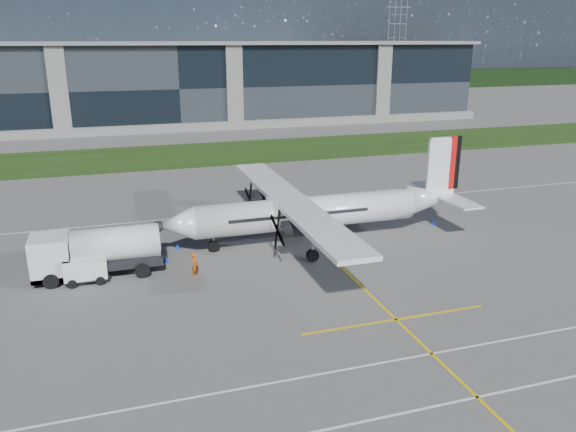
{
  "coord_description": "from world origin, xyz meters",
  "views": [
    {
      "loc": [
        -12.25,
        -32.79,
        16.05
      ],
      "look_at": [
        0.6,
        7.86,
        2.57
      ],
      "focal_mm": 35.0,
      "sensor_mm": 36.0,
      "label": 1
    }
  ],
  "objects_px": {
    "baggage_tug": "(86,270)",
    "ground_crew_person": "(195,263)",
    "safety_cone_nose_stbd": "(178,246)",
    "turboprop_aircraft": "(318,193)",
    "safety_cone_tail": "(434,222)",
    "fuel_tanker_truck": "(88,254)",
    "safety_cone_stbdwing": "(251,199)",
    "safety_cone_nose_port": "(166,259)",
    "pylon_east": "(396,42)"
  },
  "relations": [
    {
      "from": "pylon_east",
      "to": "safety_cone_nose_port",
      "type": "distance_m",
      "value": 171.56
    },
    {
      "from": "fuel_tanker_truck",
      "to": "ground_crew_person",
      "type": "distance_m",
      "value": 7.49
    },
    {
      "from": "baggage_tug",
      "to": "safety_cone_nose_stbd",
      "type": "bearing_deg",
      "value": 34.22
    },
    {
      "from": "fuel_tanker_truck",
      "to": "safety_cone_tail",
      "type": "xyz_separation_m",
      "value": [
        29.44,
        2.85,
        -1.47
      ]
    },
    {
      "from": "safety_cone_nose_port",
      "to": "safety_cone_stbdwing",
      "type": "xyz_separation_m",
      "value": [
        10.12,
        14.34,
        0.0
      ]
    },
    {
      "from": "pylon_east",
      "to": "turboprop_aircraft",
      "type": "xyz_separation_m",
      "value": [
        -81.65,
        -141.56,
        -10.93
      ]
    },
    {
      "from": "safety_cone_nose_port",
      "to": "safety_cone_tail",
      "type": "relative_size",
      "value": 1.0
    },
    {
      "from": "baggage_tug",
      "to": "safety_cone_nose_port",
      "type": "relative_size",
      "value": 6.02
    },
    {
      "from": "baggage_tug",
      "to": "ground_crew_person",
      "type": "distance_m",
      "value": 7.41
    },
    {
      "from": "baggage_tug",
      "to": "ground_crew_person",
      "type": "relative_size",
      "value": 1.55
    },
    {
      "from": "safety_cone_stbdwing",
      "to": "safety_cone_tail",
      "type": "height_order",
      "value": "same"
    },
    {
      "from": "fuel_tanker_truck",
      "to": "safety_cone_stbdwing",
      "type": "bearing_deg",
      "value": 44.82
    },
    {
      "from": "safety_cone_nose_stbd",
      "to": "ground_crew_person",
      "type": "bearing_deg",
      "value": -84.69
    },
    {
      "from": "safety_cone_stbdwing",
      "to": "ground_crew_person",
      "type": "bearing_deg",
      "value": -115.49
    },
    {
      "from": "fuel_tanker_truck",
      "to": "safety_cone_nose_port",
      "type": "height_order",
      "value": "fuel_tanker_truck"
    },
    {
      "from": "turboprop_aircraft",
      "to": "safety_cone_nose_stbd",
      "type": "relative_size",
      "value": 54.24
    },
    {
      "from": "safety_cone_nose_port",
      "to": "safety_cone_stbdwing",
      "type": "bearing_deg",
      "value": 54.78
    },
    {
      "from": "pylon_east",
      "to": "safety_cone_tail",
      "type": "xyz_separation_m",
      "value": [
        -70.17,
        -140.83,
        -14.75
      ]
    },
    {
      "from": "pylon_east",
      "to": "safety_cone_nose_stbd",
      "type": "relative_size",
      "value": 60.0
    },
    {
      "from": "safety_cone_nose_stbd",
      "to": "safety_cone_tail",
      "type": "distance_m",
      "value": 22.85
    },
    {
      "from": "safety_cone_stbdwing",
      "to": "safety_cone_tail",
      "type": "bearing_deg",
      "value": -42.04
    },
    {
      "from": "pylon_east",
      "to": "safety_cone_nose_stbd",
      "type": "height_order",
      "value": "pylon_east"
    },
    {
      "from": "fuel_tanker_truck",
      "to": "safety_cone_nose_stbd",
      "type": "distance_m",
      "value": 7.69
    },
    {
      "from": "safety_cone_nose_port",
      "to": "turboprop_aircraft",
      "type": "bearing_deg",
      "value": 4.74
    },
    {
      "from": "safety_cone_tail",
      "to": "ground_crew_person",
      "type": "bearing_deg",
      "value": -167.37
    },
    {
      "from": "pylon_east",
      "to": "turboprop_aircraft",
      "type": "height_order",
      "value": "pylon_east"
    },
    {
      "from": "pylon_east",
      "to": "baggage_tug",
      "type": "relative_size",
      "value": 9.96
    },
    {
      "from": "turboprop_aircraft",
      "to": "safety_cone_nose_stbd",
      "type": "height_order",
      "value": "turboprop_aircraft"
    },
    {
      "from": "fuel_tanker_truck",
      "to": "safety_cone_tail",
      "type": "height_order",
      "value": "fuel_tanker_truck"
    },
    {
      "from": "baggage_tug",
      "to": "safety_cone_stbdwing",
      "type": "bearing_deg",
      "value": 46.19
    },
    {
      "from": "pylon_east",
      "to": "safety_cone_nose_stbd",
      "type": "distance_m",
      "value": 168.74
    },
    {
      "from": "pylon_east",
      "to": "ground_crew_person",
      "type": "xyz_separation_m",
      "value": [
        -92.47,
        -145.83,
        -14.03
      ]
    },
    {
      "from": "fuel_tanker_truck",
      "to": "baggage_tug",
      "type": "relative_size",
      "value": 3.05
    },
    {
      "from": "ground_crew_person",
      "to": "safety_cone_nose_stbd",
      "type": "xyz_separation_m",
      "value": [
        -0.54,
        5.81,
        -0.72
      ]
    },
    {
      "from": "turboprop_aircraft",
      "to": "pylon_east",
      "type": "bearing_deg",
      "value": 60.02
    },
    {
      "from": "safety_cone_nose_stbd",
      "to": "safety_cone_tail",
      "type": "height_order",
      "value": "same"
    },
    {
      "from": "turboprop_aircraft",
      "to": "ground_crew_person",
      "type": "relative_size",
      "value": 13.96
    },
    {
      "from": "pylon_east",
      "to": "baggage_tug",
      "type": "height_order",
      "value": "pylon_east"
    },
    {
      "from": "pylon_east",
      "to": "ground_crew_person",
      "type": "height_order",
      "value": "pylon_east"
    },
    {
      "from": "fuel_tanker_truck",
      "to": "safety_cone_stbdwing",
      "type": "xyz_separation_m",
      "value": [
        15.51,
        15.41,
        -1.47
      ]
    },
    {
      "from": "baggage_tug",
      "to": "safety_cone_stbdwing",
      "type": "distance_m",
      "value": 22.67
    },
    {
      "from": "ground_crew_person",
      "to": "turboprop_aircraft",
      "type": "bearing_deg",
      "value": -49.62
    },
    {
      "from": "safety_cone_stbdwing",
      "to": "safety_cone_tail",
      "type": "distance_m",
      "value": 18.75
    },
    {
      "from": "turboprop_aircraft",
      "to": "safety_cone_tail",
      "type": "xyz_separation_m",
      "value": [
        11.48,
        0.74,
        -3.82
      ]
    },
    {
      "from": "safety_cone_nose_stbd",
      "to": "safety_cone_stbdwing",
      "type": "height_order",
      "value": "same"
    },
    {
      "from": "safety_cone_nose_port",
      "to": "safety_cone_stbdwing",
      "type": "relative_size",
      "value": 1.0
    },
    {
      "from": "pylon_east",
      "to": "safety_cone_nose_stbd",
      "type": "bearing_deg",
      "value": -123.6
    },
    {
      "from": "safety_cone_nose_port",
      "to": "safety_cone_stbdwing",
      "type": "distance_m",
      "value": 17.55
    },
    {
      "from": "baggage_tug",
      "to": "safety_cone_nose_port",
      "type": "xyz_separation_m",
      "value": [
        5.56,
        2.01,
        -0.65
      ]
    },
    {
      "from": "pylon_east",
      "to": "baggage_tug",
      "type": "xyz_separation_m",
      "value": [
        -99.78,
        -144.62,
        -14.1
      ]
    }
  ]
}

